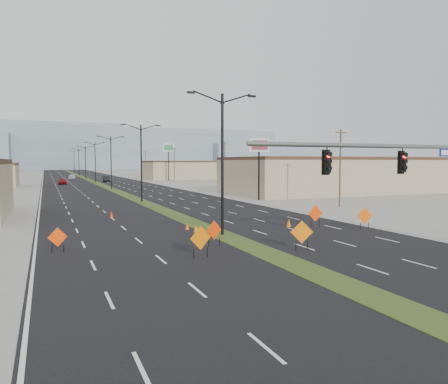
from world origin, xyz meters
name	(u,v)px	position (x,y,z in m)	size (l,w,h in m)	color
ground	(320,276)	(0.00, 0.00, 0.00)	(600.00, 600.00, 0.00)	gray
road_surface	(94,182)	(0.00, 100.00, 0.00)	(25.00, 400.00, 0.02)	black
median_strip	(94,182)	(0.00, 100.00, 0.00)	(2.00, 400.00, 0.04)	#324D1B
building_se_near	(334,176)	(34.00, 45.00, 2.75)	(36.00, 18.00, 5.50)	tan
building_se_far	(217,170)	(38.00, 110.00, 2.50)	(44.00, 16.00, 5.00)	tan
mesa_center	(122,149)	(40.00, 300.00, 14.00)	(220.00, 50.00, 28.00)	gray
mesa_east	(299,157)	(180.00, 290.00, 9.00)	(160.00, 50.00, 18.00)	gray
mesa_backdrop	(16,146)	(-30.00, 320.00, 16.00)	(140.00, 50.00, 32.00)	gray
signal_mast	(427,170)	(8.56, 2.00, 4.79)	(16.30, 0.60, 8.00)	slate
streetlight_0	(222,159)	(0.00, 12.00, 5.42)	(5.15, 0.24, 10.02)	black
streetlight_1	(141,160)	(0.00, 40.00, 5.42)	(5.15, 0.24, 10.02)	black
streetlight_2	(111,161)	(0.00, 68.00, 5.42)	(5.15, 0.24, 10.02)	black
streetlight_3	(95,161)	(0.00, 96.00, 5.42)	(5.15, 0.24, 10.02)	black
streetlight_4	(85,161)	(0.00, 124.00, 5.42)	(5.15, 0.24, 10.02)	black
streetlight_5	(79,161)	(0.00, 152.00, 5.42)	(5.15, 0.24, 10.02)	black
streetlight_6	(74,161)	(0.00, 180.00, 5.42)	(5.15, 0.24, 10.02)	black
utility_pole_0	(340,167)	(20.00, 25.00, 4.67)	(1.60, 0.20, 9.00)	#4C3823
utility_pole_1	(225,165)	(20.00, 60.00, 4.67)	(1.60, 0.20, 9.00)	#4C3823
utility_pole_2	(174,164)	(20.00, 95.00, 4.67)	(1.60, 0.20, 9.00)	#4C3823
utility_pole_3	(146,163)	(20.00, 130.00, 4.67)	(1.60, 0.20, 9.00)	#4C3823
car_left	(62,181)	(-7.98, 90.15, 0.74)	(1.74, 4.33, 1.48)	maroon
car_mid	(106,179)	(3.07, 100.18, 0.78)	(1.65, 4.73, 1.56)	black
car_far	(72,177)	(-4.15, 121.33, 0.68)	(1.89, 4.66, 1.35)	silver
construction_sign_0	(58,238)	(-11.05, 9.98, 0.87)	(1.09, 0.31, 1.48)	#FF3F05
construction_sign_1	(201,239)	(-3.87, 5.63, 1.05)	(1.30, 0.38, 1.78)	#D66604
construction_sign_2	(214,231)	(-2.00, 8.44, 0.95)	(1.14, 0.48, 1.61)	#E53704
construction_sign_3	(302,233)	(2.27, 5.15, 1.06)	(1.29, 0.47, 1.80)	orange
construction_sign_4	(365,217)	(11.10, 10.15, 1.03)	(1.29, 0.28, 1.75)	#F05105
construction_sign_5	(315,214)	(8.38, 12.77, 1.07)	(1.36, 0.06, 1.81)	#FF3A05
cone_0	(187,226)	(-1.56, 15.37, 0.27)	(0.32, 0.32, 0.53)	#FF4C05
cone_1	(196,229)	(-1.36, 13.87, 0.29)	(0.34, 0.34, 0.57)	orange
cone_2	(289,223)	(6.42, 13.59, 0.33)	(0.40, 0.40, 0.67)	#D75904
cone_3	(111,215)	(-5.96, 25.03, 0.29)	(0.35, 0.35, 0.58)	#EE3005
pole_sign_east_near	(259,150)	(15.41, 36.66, 6.80)	(2.67, 1.38, 8.41)	black
pole_sign_east_far	(168,150)	(19.60, 99.24, 8.33)	(3.33, 0.53, 10.16)	black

